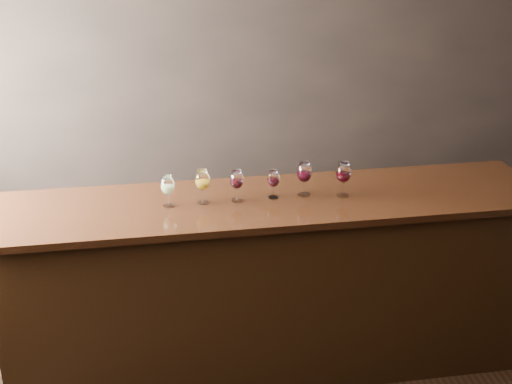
{
  "coord_description": "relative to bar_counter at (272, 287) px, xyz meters",
  "views": [
    {
      "loc": [
        -0.58,
        -2.77,
        2.89
      ],
      "look_at": [
        -0.09,
        1.15,
        1.24
      ],
      "focal_mm": 50.0,
      "sensor_mm": 36.0,
      "label": 1
    }
  ],
  "objects": [
    {
      "name": "room_shell",
      "position": [
        -0.25,
        -1.03,
        1.24
      ],
      "size": [
        5.02,
        4.52,
        2.81
      ],
      "color": "black",
      "rests_on": "ground"
    },
    {
      "name": "bar_counter",
      "position": [
        0.0,
        0.0,
        0.0
      ],
      "size": [
        3.3,
        0.86,
        1.15
      ],
      "primitive_type": "cube",
      "rotation": [
        0.0,
        0.0,
        0.05
      ],
      "color": "black",
      "rests_on": "ground"
    },
    {
      "name": "bar_top",
      "position": [
        0.0,
        0.0,
        0.59
      ],
      "size": [
        3.42,
        0.94,
        0.04
      ],
      "primitive_type": "cube",
      "rotation": [
        0.0,
        0.0,
        0.05
      ],
      "color": "black",
      "rests_on": "bar_counter"
    },
    {
      "name": "back_bar_shelf",
      "position": [
        -0.75,
        0.88,
        -0.14
      ],
      "size": [
        2.38,
        0.4,
        0.86
      ],
      "primitive_type": "cube",
      "color": "black",
      "rests_on": "ground"
    },
    {
      "name": "glass_white",
      "position": [
        -0.63,
        -0.03,
        0.75
      ],
      "size": [
        0.08,
        0.08,
        0.19
      ],
      "color": "white",
      "rests_on": "bar_top"
    },
    {
      "name": "glass_amber",
      "position": [
        -0.42,
        -0.01,
        0.76
      ],
      "size": [
        0.09,
        0.09,
        0.21
      ],
      "color": "white",
      "rests_on": "bar_top"
    },
    {
      "name": "glass_red_a",
      "position": [
        -0.22,
        0.0,
        0.75
      ],
      "size": [
        0.08,
        0.08,
        0.19
      ],
      "color": "white",
      "rests_on": "bar_top"
    },
    {
      "name": "glass_red_b",
      "position": [
        0.01,
        0.02,
        0.73
      ],
      "size": [
        0.07,
        0.07,
        0.18
      ],
      "color": "white",
      "rests_on": "bar_top"
    },
    {
      "name": "glass_red_c",
      "position": [
        0.2,
        0.04,
        0.76
      ],
      "size": [
        0.09,
        0.09,
        0.21
      ],
      "color": "white",
      "rests_on": "bar_top"
    },
    {
      "name": "glass_red_d",
      "position": [
        0.43,
        -0.0,
        0.76
      ],
      "size": [
        0.09,
        0.09,
        0.22
      ],
      "color": "white",
      "rests_on": "bar_top"
    }
  ]
}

